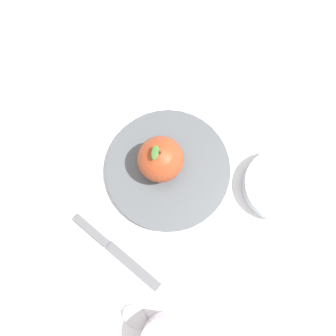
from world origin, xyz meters
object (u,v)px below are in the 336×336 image
at_px(apple, 161,159).
at_px(spoon, 124,308).
at_px(dinner_plate, 168,169).
at_px(side_bowl, 278,185).
at_px(knife, 108,245).

bearing_deg(apple, spoon, 66.03).
xyz_separation_m(apple, spoon, (0.11, 0.24, -0.05)).
xyz_separation_m(dinner_plate, apple, (0.01, -0.01, 0.05)).
relative_size(side_bowl, spoon, 0.83).
bearing_deg(knife, side_bowl, -171.03).
distance_m(side_bowl, knife, 0.33).
xyz_separation_m(dinner_plate, spoon, (0.12, 0.23, -0.00)).
xyz_separation_m(dinner_plate, side_bowl, (-0.19, 0.07, 0.01)).
distance_m(apple, side_bowl, 0.22).
relative_size(dinner_plate, knife, 1.45).
xyz_separation_m(apple, knife, (0.12, 0.13, -0.05)).
height_order(dinner_plate, side_bowl, side_bowl).
bearing_deg(side_bowl, apple, -20.52).
xyz_separation_m(side_bowl, spoon, (0.31, 0.16, -0.02)).
xyz_separation_m(knife, spoon, (-0.01, 0.11, 0.00)).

